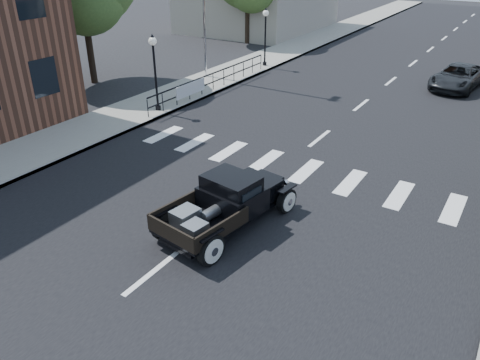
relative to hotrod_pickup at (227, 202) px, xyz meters
The scene contains 10 objects.
ground 0.91m from the hotrod_pickup, 139.43° to the left, with size 120.00×120.00×0.00m, color black.
road 15.35m from the hotrod_pickup, 91.41° to the left, with size 14.00×80.00×0.02m, color black.
road_markings 10.36m from the hotrod_pickup, 92.09° to the left, with size 12.00×60.00×0.06m, color silver, non-canonical shape.
sidewalk_left 17.72m from the hotrod_pickup, 120.08° to the left, with size 3.00×80.00×0.15m, color gray.
railing 12.86m from the hotrod_pickup, 126.64° to the left, with size 0.08×10.00×1.00m, color black, non-canonical shape.
banner 11.27m from the hotrod_pickup, 132.39° to the left, with size 0.04×2.20×0.60m, color silver, non-canonical shape.
lamp_post_b 10.24m from the hotrod_pickup, 141.60° to the left, with size 0.36×0.36×3.39m, color black, non-canonical shape.
lamp_post_c 18.20m from the hotrod_pickup, 116.04° to the left, with size 0.36×0.36×3.39m, color black, non-canonical shape.
hotrod_pickup is the anchor object (origin of this frame).
second_car 18.05m from the hotrod_pickup, 80.51° to the left, with size 2.05×4.44×1.23m, color black.
Camera 1 is at (6.55, -9.49, 7.18)m, focal length 35.00 mm.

